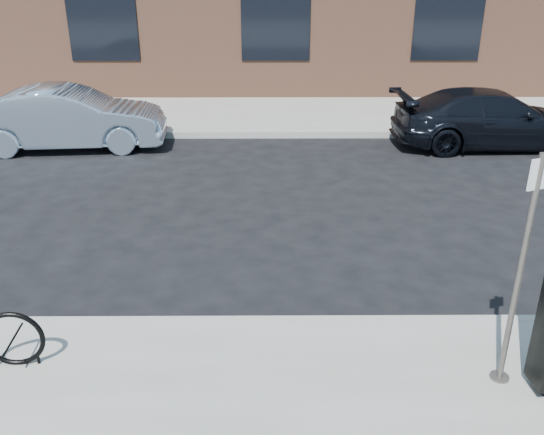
{
  "coord_description": "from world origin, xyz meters",
  "views": [
    {
      "loc": [
        -0.21,
        -5.5,
        3.78
      ],
      "look_at": [
        -0.18,
        0.5,
        1.17
      ],
      "focal_mm": 38.0,
      "sensor_mm": 36.0,
      "label": 1
    }
  ],
  "objects_px": {
    "car_silver": "(69,118)",
    "car_dark": "(491,119)",
    "bike_rack": "(13,339)",
    "sign_pole": "(519,276)"
  },
  "relations": [
    {
      "from": "car_silver",
      "to": "car_dark",
      "type": "relative_size",
      "value": 0.95
    },
    {
      "from": "car_dark",
      "to": "bike_rack",
      "type": "bearing_deg",
      "value": 134.63
    },
    {
      "from": "car_silver",
      "to": "car_dark",
      "type": "height_order",
      "value": "car_silver"
    },
    {
      "from": "car_dark",
      "to": "car_silver",
      "type": "bearing_deg",
      "value": 88.24
    },
    {
      "from": "bike_rack",
      "to": "sign_pole",
      "type": "bearing_deg",
      "value": -6.38
    },
    {
      "from": "bike_rack",
      "to": "car_dark",
      "type": "xyz_separation_m",
      "value": [
        7.55,
        8.08,
        0.2
      ]
    },
    {
      "from": "sign_pole",
      "to": "car_silver",
      "type": "bearing_deg",
      "value": 107.24
    },
    {
      "from": "car_silver",
      "to": "car_dark",
      "type": "distance_m",
      "value": 9.5
    },
    {
      "from": "sign_pole",
      "to": "bike_rack",
      "type": "distance_m",
      "value": 4.8
    },
    {
      "from": "sign_pole",
      "to": "bike_rack",
      "type": "bearing_deg",
      "value": 155.26
    }
  ]
}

